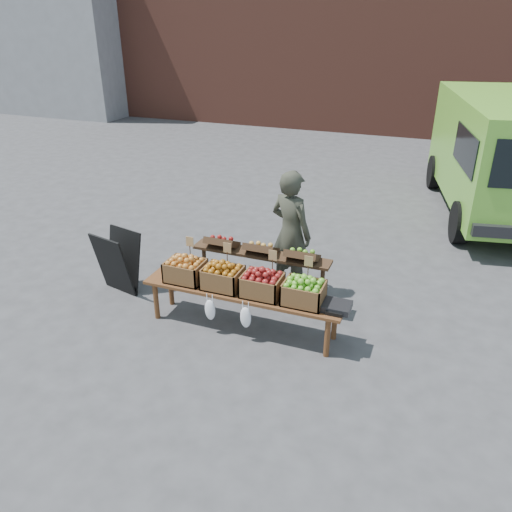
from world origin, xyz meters
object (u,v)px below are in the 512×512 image
at_px(back_table, 261,270).
at_px(crate_red_apples, 262,285).
at_px(vendor, 291,233).
at_px(crate_golden_apples, 185,271).
at_px(crate_green_apples, 304,293).
at_px(chalkboard_sign, 118,262).
at_px(delivery_van, 506,159).
at_px(weighing_scale, 337,306).
at_px(display_bench, 242,310).
at_px(crate_russet_pears, 223,278).

distance_m(back_table, crate_red_apples, 0.80).
bearing_deg(vendor, crate_red_apples, 112.01).
bearing_deg(crate_golden_apples, crate_green_apples, 0.00).
distance_m(vendor, crate_golden_apples, 1.65).
height_order(chalkboard_sign, crate_golden_apples, chalkboard_sign).
distance_m(crate_golden_apples, crate_red_apples, 1.10).
xyz_separation_m(delivery_van, crate_red_apples, (-3.07, -5.89, -0.48)).
bearing_deg(weighing_scale, delivery_van, 70.40).
distance_m(vendor, display_bench, 1.41).
relative_size(delivery_van, crate_red_apples, 10.64).
height_order(back_table, crate_golden_apples, back_table).
xyz_separation_m(delivery_van, crate_golden_apples, (-4.17, -5.89, -0.48)).
xyz_separation_m(delivery_van, display_bench, (-3.35, -5.89, -0.91)).
bearing_deg(crate_golden_apples, chalkboard_sign, 168.16).
bearing_deg(vendor, crate_russet_pears, 87.54).
relative_size(vendor, weighing_scale, 5.55).
xyz_separation_m(chalkboard_sign, crate_red_apples, (2.40, -0.27, 0.23)).
height_order(vendor, crate_green_apples, vendor).
bearing_deg(crate_golden_apples, crate_russet_pears, 0.00).
xyz_separation_m(vendor, crate_green_apples, (0.56, -1.21, -0.23)).
relative_size(chalkboard_sign, crate_green_apples, 1.93).
relative_size(delivery_van, crate_russet_pears, 10.64).
bearing_deg(crate_golden_apples, weighing_scale, 0.00).
height_order(back_table, crate_russet_pears, back_table).
relative_size(crate_red_apples, weighing_scale, 1.47).
bearing_deg(crate_red_apples, weighing_scale, 0.00).
bearing_deg(vendor, crate_golden_apples, 69.63).
relative_size(chalkboard_sign, display_bench, 0.36).
height_order(delivery_van, weighing_scale, delivery_van).
relative_size(vendor, crate_golden_apples, 3.77).
relative_size(back_table, weighing_scale, 6.18).
relative_size(back_table, crate_golden_apples, 4.20).
bearing_deg(back_table, crate_red_apples, -68.36).
bearing_deg(delivery_van, chalkboard_sign, -145.09).
relative_size(crate_green_apples, weighing_scale, 1.47).
bearing_deg(crate_red_apples, delivery_van, 62.45).
bearing_deg(back_table, vendor, 60.52).
relative_size(vendor, back_table, 0.90).
bearing_deg(display_bench, crate_green_apples, 0.00).
height_order(back_table, weighing_scale, back_table).
bearing_deg(crate_russet_pears, delivery_van, 58.41).
xyz_separation_m(back_table, crate_red_apples, (0.29, -0.72, 0.19)).
bearing_deg(crate_russet_pears, crate_green_apples, 0.00).
relative_size(crate_golden_apples, crate_green_apples, 1.00).
height_order(vendor, display_bench, vendor).
bearing_deg(back_table, delivery_van, 56.99).
bearing_deg(delivery_van, back_table, -133.87).
distance_m(crate_golden_apples, crate_green_apples, 1.65).
relative_size(chalkboard_sign, crate_golden_apples, 1.93).
distance_m(chalkboard_sign, crate_red_apples, 2.42).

